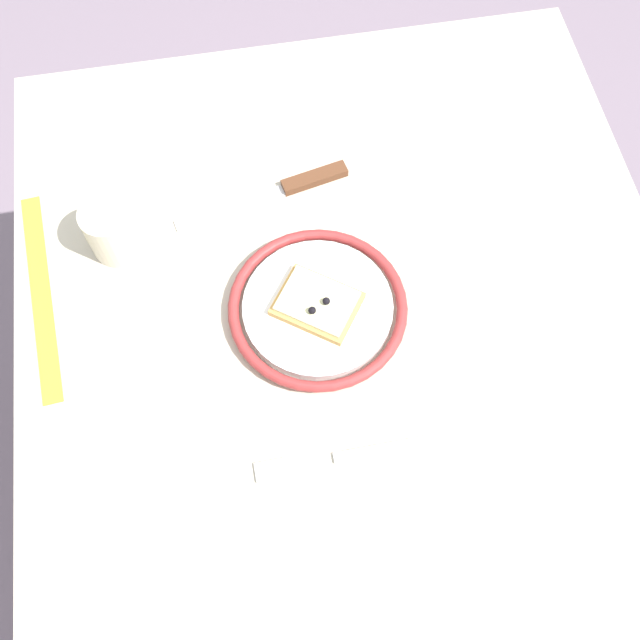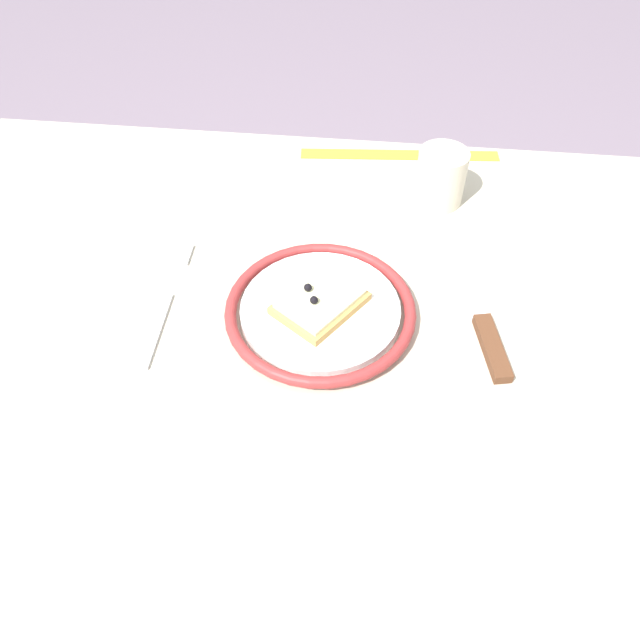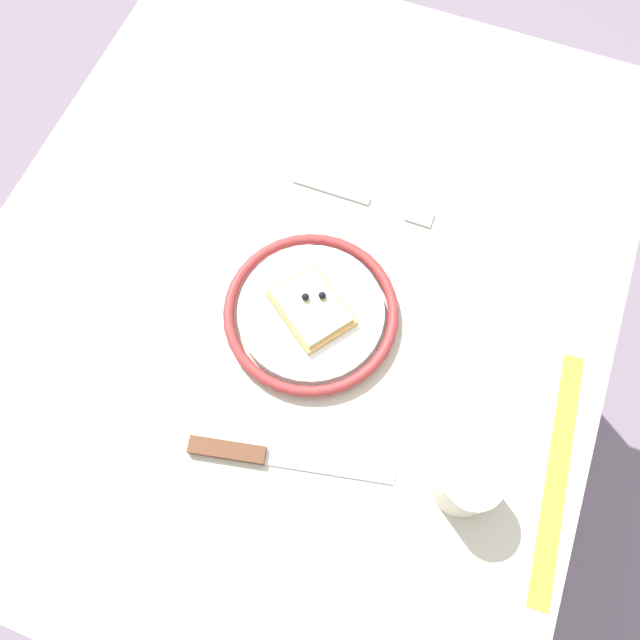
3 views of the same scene
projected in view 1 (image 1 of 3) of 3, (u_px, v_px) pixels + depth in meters
The scene contains 8 objects.
ground_plane at pixel (342, 485), 1.57m from camera, with size 6.00×6.00×0.00m, color slate.
dining_table at pixel (356, 373), 0.96m from camera, with size 1.00×0.82×0.76m.
plate at pixel (318, 308), 0.89m from camera, with size 0.22×0.22×0.02m.
pizza_slice_near at pixel (317, 303), 0.88m from camera, with size 0.12×0.12×0.03m.
knife at pixel (292, 186), 0.97m from camera, with size 0.07×0.24×0.01m.
fork at pixel (341, 457), 0.82m from camera, with size 0.02×0.20×0.00m.
cup at pixel (113, 230), 0.91m from camera, with size 0.07×0.07×0.08m, color beige.
measuring_tape at pixel (41, 294), 0.91m from camera, with size 0.30×0.02×0.00m, color yellow.
Camera 1 is at (-0.33, 0.11, 1.58)m, focal length 41.10 mm.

